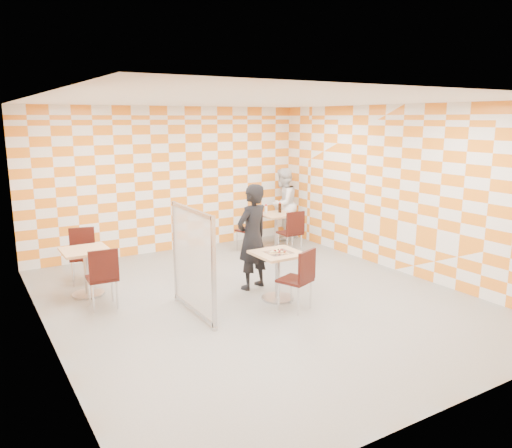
{
  "coord_description": "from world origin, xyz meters",
  "views": [
    {
      "loc": [
        -3.81,
        -6.26,
        2.76
      ],
      "look_at": [
        0.1,
        0.2,
        1.15
      ],
      "focal_mm": 35.0,
      "sensor_mm": 36.0,
      "label": 1
    }
  ],
  "objects": [
    {
      "name": "room_shell",
      "position": [
        0.0,
        0.54,
        1.5
      ],
      "size": [
        7.0,
        7.0,
        7.0
      ],
      "color": "gray",
      "rests_on": "ground"
    },
    {
      "name": "main_table",
      "position": [
        0.28,
        -0.15,
        0.51
      ],
      "size": [
        0.7,
        0.7,
        0.75
      ],
      "color": "tan",
      "rests_on": "ground"
    },
    {
      "name": "second_table",
      "position": [
        2.0,
        2.5,
        0.51
      ],
      "size": [
        0.7,
        0.7,
        0.75
      ],
      "color": "tan",
      "rests_on": "ground"
    },
    {
      "name": "empty_table",
      "position": [
        -2.2,
        1.57,
        0.51
      ],
      "size": [
        0.7,
        0.7,
        0.75
      ],
      "color": "tan",
      "rests_on": "ground"
    },
    {
      "name": "chair_main_front",
      "position": [
        0.29,
        -0.73,
        0.54
      ],
      "size": [
        0.55,
        0.56,
        0.92
      ],
      "color": "#340E0A",
      "rests_on": "ground"
    },
    {
      "name": "chair_second_front",
      "position": [
        1.94,
        1.8,
        0.54
      ],
      "size": [
        0.44,
        0.45,
        0.92
      ],
      "color": "#340E0A",
      "rests_on": "ground"
    },
    {
      "name": "chair_second_side",
      "position": [
        1.44,
        2.59,
        0.54
      ],
      "size": [
        0.53,
        0.52,
        0.92
      ],
      "color": "#340E0A",
      "rests_on": "ground"
    },
    {
      "name": "chair_empty_near",
      "position": [
        -2.13,
        0.82,
        0.54
      ],
      "size": [
        0.44,
        0.45,
        0.92
      ],
      "color": "#340E0A",
      "rests_on": "ground"
    },
    {
      "name": "chair_empty_far",
      "position": [
        -2.09,
        2.31,
        0.54
      ],
      "size": [
        0.51,
        0.52,
        0.92
      ],
      "color": "#340E0A",
      "rests_on": "ground"
    },
    {
      "name": "partition",
      "position": [
        -1.08,
        -0.05,
        0.79
      ],
      "size": [
        0.08,
        1.38,
        1.55
      ],
      "color": "white",
      "rests_on": "ground"
    },
    {
      "name": "man_dark",
      "position": [
        0.21,
        0.5,
        0.87
      ],
      "size": [
        0.72,
        0.57,
        1.73
      ],
      "primitive_type": "imported",
      "rotation": [
        0.0,
        0.0,
        3.42
      ],
      "color": "black",
      "rests_on": "ground"
    },
    {
      "name": "man_white",
      "position": [
        2.55,
        3.05,
        0.83
      ],
      "size": [
        0.99,
        0.9,
        1.65
      ],
      "primitive_type": "imported",
      "rotation": [
        0.0,
        0.0,
        3.57
      ],
      "color": "white",
      "rests_on": "ground"
    },
    {
      "name": "pizza_on_foil",
      "position": [
        0.28,
        -0.16,
        0.77
      ],
      "size": [
        0.4,
        0.4,
        0.04
      ],
      "color": "silver",
      "rests_on": "main_table"
    },
    {
      "name": "sport_bottle",
      "position": [
        1.83,
        2.64,
        0.84
      ],
      "size": [
        0.06,
        0.06,
        0.2
      ],
      "color": "white",
      "rests_on": "second_table"
    },
    {
      "name": "soda_bottle",
      "position": [
        2.14,
        2.57,
        0.85
      ],
      "size": [
        0.07,
        0.07,
        0.23
      ],
      "color": "black",
      "rests_on": "second_table"
    }
  ]
}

